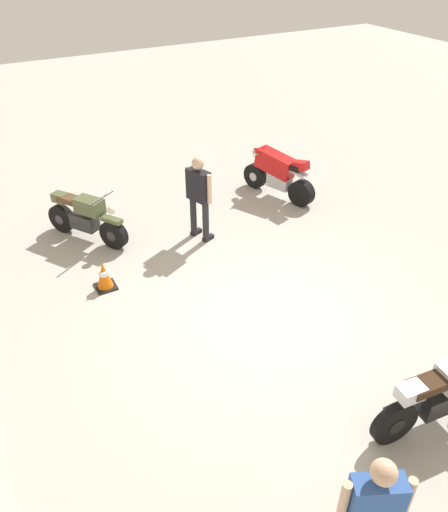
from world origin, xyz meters
TOP-DOWN VIEW (x-y plane):
  - ground_plane at (0.00, 0.00)m, footprint 40.00×40.00m
  - motorcycle_olive_vintage at (3.83, 1.90)m, footprint 1.72×1.20m
  - motorcycle_red_sportbike at (3.59, -2.54)m, footprint 1.91×0.92m
  - motorcycle_silver_cruiser at (-2.77, -0.78)m, footprint 0.70×2.09m
  - person_in_black_shirt at (2.77, -0.11)m, footprint 0.67×0.44m
  - person_in_blue_shirt at (-3.67, 1.31)m, footprint 0.47×0.64m
  - traffic_cone at (2.08, 2.11)m, footprint 0.36×0.36m

SIDE VIEW (x-z plane):
  - ground_plane at x=0.00m, z-range 0.00..0.00m
  - traffic_cone at x=2.08m, z-range 0.00..0.53m
  - motorcycle_olive_vintage at x=3.83m, z-range -0.05..1.02m
  - motorcycle_silver_cruiser at x=-2.77m, z-range -0.02..1.06m
  - motorcycle_red_sportbike at x=3.59m, z-range 0.02..1.17m
  - person_in_blue_shirt at x=-3.67m, z-range 0.13..1.87m
  - person_in_black_shirt at x=2.77m, z-range 0.14..1.90m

